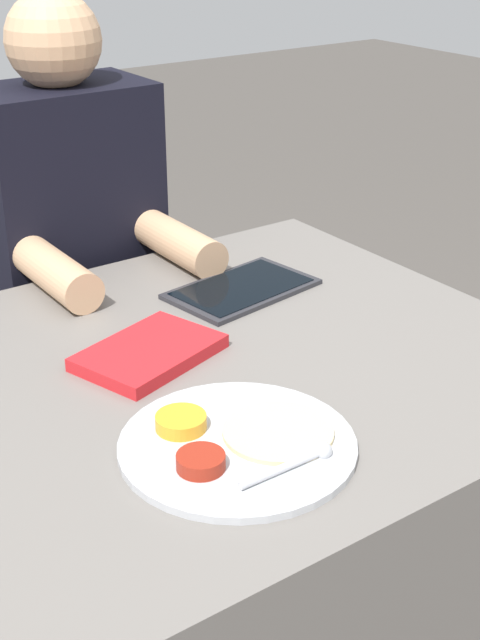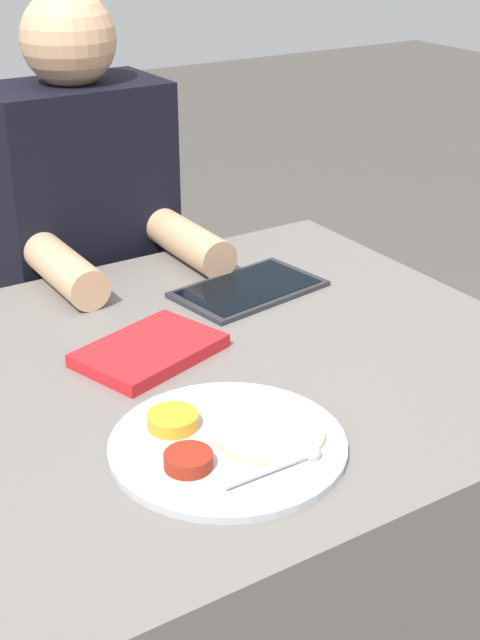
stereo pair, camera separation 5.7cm
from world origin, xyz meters
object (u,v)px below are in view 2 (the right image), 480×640
Objects in this scene: thali_tray at (228,443)px; tablet_device at (249,289)px; red_notebook at (150,351)px; person_diner at (93,327)px.

thali_tray reaches higher than tablet_device.
red_notebook is 0.88× the size of tablet_device.
person_diner is at bearing 79.25° from thali_tray.
red_notebook is 0.54m from person_diner.
person_diner is at bearing 109.92° from tablet_device.
red_notebook is 0.19× the size of person_diner.
thali_tray reaches higher than red_notebook.
person_diner reaches higher than tablet_device.
thali_tray is at bearing -126.15° from tablet_device.
thali_tray is 0.26m from red_notebook.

